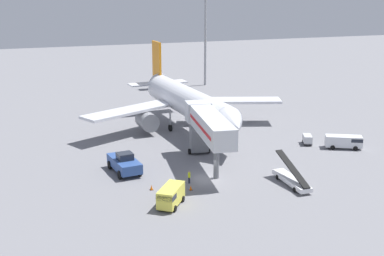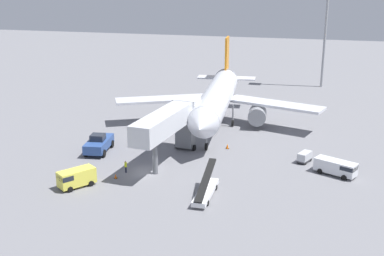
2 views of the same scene
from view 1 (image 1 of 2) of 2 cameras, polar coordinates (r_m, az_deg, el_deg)
name	(u,v)px [view 1 (image 1 of 2)]	position (r m, az deg, el deg)	size (l,w,h in m)	color
ground_plane	(206,179)	(67.45, 1.50, -5.52)	(300.00, 300.00, 0.00)	slate
airplane_at_gate	(186,102)	(88.06, -0.65, 2.85)	(35.80, 37.04, 13.46)	silver
jet_bridge	(207,125)	(70.80, 1.67, 0.32)	(5.19, 16.87, 7.56)	silver
pushback_tug	(124,163)	(69.88, -7.30, -3.77)	(3.71, 6.78, 2.76)	#2D4C8E
belt_loader_truck	(292,179)	(66.43, 10.70, -5.42)	(1.75, 7.44, 3.43)	white
service_van_rear_right	(171,195)	(59.28, -2.33, -7.28)	(4.15, 4.74, 2.21)	#E5DB4C
service_van_near_left	(345,141)	(82.49, 16.13, -1.37)	(5.63, 4.02, 1.93)	silver
baggage_cart_mid_center	(307,139)	(83.30, 12.33, -1.18)	(2.05, 2.72, 1.43)	#38383D
ground_crew_worker_foreground	(189,177)	(65.76, -0.31, -5.28)	(0.42, 0.42, 1.64)	#1E2333
safety_cone_alpha	(232,144)	(80.77, 4.37, -1.71)	(0.48, 0.48, 0.73)	black
safety_cone_bravo	(151,187)	(64.12, -4.40, -6.41)	(0.42, 0.42, 0.64)	black
safety_cone_charlie	(191,188)	(63.89, -0.13, -6.46)	(0.40, 0.40, 0.62)	black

